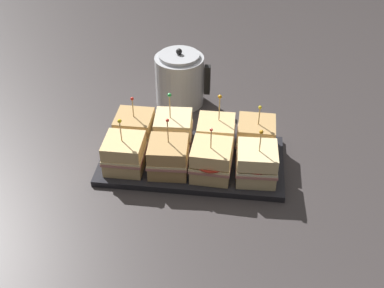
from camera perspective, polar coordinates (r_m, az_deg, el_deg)
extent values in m
plane|color=#383333|center=(1.41, 0.00, -2.25)|extent=(6.00, 6.00, 0.00)
cube|color=#232328|center=(1.41, 0.00, -2.09)|extent=(0.53, 0.27, 0.01)
cube|color=#232328|center=(1.41, 0.00, -1.81)|extent=(0.53, 0.27, 0.01)
cube|color=#DBB77A|center=(1.37, -7.90, -2.04)|extent=(0.11, 0.11, 0.04)
cube|color=tan|center=(1.36, -7.99, -1.26)|extent=(0.11, 0.11, 0.01)
cube|color=beige|center=(1.35, -8.02, -1.01)|extent=(0.11, 0.11, 0.01)
cube|color=#E8C281|center=(1.34, -8.10, -0.24)|extent=(0.11, 0.11, 0.04)
cylinder|color=tan|center=(1.31, -8.44, 1.38)|extent=(0.00, 0.01, 0.08)
sphere|color=yellow|center=(1.29, -8.59, 2.71)|extent=(0.01, 0.01, 0.01)
cube|color=tan|center=(1.35, -2.78, -2.44)|extent=(0.11, 0.11, 0.04)
cube|color=tan|center=(1.34, -2.81, -1.65)|extent=(0.12, 0.12, 0.01)
cube|color=beige|center=(1.33, -2.82, -1.41)|extent=(0.11, 0.11, 0.01)
cube|color=tan|center=(1.32, -2.85, -0.62)|extent=(0.11, 0.11, 0.04)
cylinder|color=tan|center=(1.29, -2.88, 1.31)|extent=(0.00, 0.01, 0.09)
sphere|color=red|center=(1.26, -2.93, 2.82)|extent=(0.01, 0.01, 0.01)
cube|color=#DBB77A|center=(1.34, 2.28, -2.93)|extent=(0.11, 0.11, 0.04)
cube|color=tan|center=(1.32, 2.30, -2.13)|extent=(0.12, 0.12, 0.01)
cube|color=beige|center=(1.32, 2.31, -1.88)|extent=(0.11, 0.11, 0.01)
cylinder|color=red|center=(1.30, 2.25, -2.22)|extent=(0.08, 0.08, 0.00)
cube|color=#E8C281|center=(1.30, 2.34, -0.96)|extent=(0.11, 0.11, 0.04)
cylinder|color=tan|center=(1.27, 2.27, 0.44)|extent=(0.00, 0.00, 0.07)
sphere|color=red|center=(1.25, 2.30, 1.70)|extent=(0.01, 0.01, 0.01)
cube|color=beige|center=(1.34, 7.55, -3.28)|extent=(0.11, 0.11, 0.04)
cube|color=tan|center=(1.32, 7.64, -2.49)|extent=(0.12, 0.12, 0.01)
cube|color=beige|center=(1.32, 7.66, -2.24)|extent=(0.11, 0.11, 0.01)
cylinder|color=red|center=(1.30, 7.67, -2.58)|extent=(0.07, 0.07, 0.00)
cube|color=beige|center=(1.30, 7.76, -1.32)|extent=(0.11, 0.11, 0.04)
cylinder|color=tan|center=(1.26, 8.08, 0.11)|extent=(0.00, 0.01, 0.08)
sphere|color=orange|center=(1.24, 8.22, 1.42)|extent=(0.01, 0.01, 0.01)
cube|color=tan|center=(1.46, -6.72, 0.92)|extent=(0.11, 0.11, 0.04)
cube|color=tan|center=(1.45, -6.79, 1.68)|extent=(0.11, 0.11, 0.01)
cube|color=beige|center=(1.45, -6.81, 1.92)|extent=(0.11, 0.11, 0.01)
cube|color=tan|center=(1.43, -6.88, 2.68)|extent=(0.11, 0.11, 0.04)
cylinder|color=tan|center=(1.40, -7.01, 4.14)|extent=(0.00, 0.01, 0.07)
sphere|color=red|center=(1.38, -7.12, 5.34)|extent=(0.01, 0.01, 0.01)
cube|color=beige|center=(1.45, -2.19, 0.67)|extent=(0.11, 0.11, 0.04)
cube|color=#B26B60|center=(1.43, -2.21, 1.44)|extent=(0.12, 0.12, 0.01)
cube|color=beige|center=(1.43, -2.22, 1.68)|extent=(0.12, 0.12, 0.01)
cylinder|color=red|center=(1.41, -2.34, 1.42)|extent=(0.08, 0.08, 0.00)
cube|color=beige|center=(1.41, -2.25, 2.58)|extent=(0.11, 0.11, 0.04)
cylinder|color=tan|center=(1.38, -2.64, 4.32)|extent=(0.00, 0.00, 0.09)
sphere|color=green|center=(1.36, -2.69, 5.81)|extent=(0.01, 0.01, 0.01)
cube|color=#DBB77A|center=(1.43, 2.81, 0.23)|extent=(0.11, 0.11, 0.04)
cube|color=tan|center=(1.42, 2.84, 1.00)|extent=(0.11, 0.11, 0.01)
cube|color=beige|center=(1.41, 2.85, 1.25)|extent=(0.11, 0.11, 0.01)
cube|color=#E8C281|center=(1.40, 2.88, 2.01)|extent=(0.11, 0.11, 0.04)
cylinder|color=tan|center=(1.38, 3.26, 4.09)|extent=(0.00, 0.01, 0.09)
sphere|color=orange|center=(1.35, 3.33, 5.61)|extent=(0.01, 0.01, 0.01)
cube|color=tan|center=(1.43, 7.48, -0.04)|extent=(0.11, 0.11, 0.04)
cube|color=tan|center=(1.42, 7.56, 0.73)|extent=(0.11, 0.11, 0.01)
cube|color=beige|center=(1.41, 7.58, 0.97)|extent=(0.11, 0.11, 0.01)
cylinder|color=red|center=(1.40, 7.59, 0.69)|extent=(0.08, 0.08, 0.00)
cube|color=tan|center=(1.40, 7.67, 1.87)|extent=(0.11, 0.11, 0.04)
cylinder|color=tan|center=(1.37, 7.95, 3.17)|extent=(0.00, 0.00, 0.07)
sphere|color=yellow|center=(1.35, 8.07, 4.32)|extent=(0.01, 0.01, 0.01)
cylinder|color=#B7BABF|center=(1.64, -1.49, 7.56)|extent=(0.16, 0.16, 0.17)
cylinder|color=#B7BABF|center=(1.60, -1.54, 10.38)|extent=(0.13, 0.13, 0.01)
sphere|color=black|center=(1.59, -1.55, 10.90)|extent=(0.02, 0.02, 0.02)
cube|color=black|center=(1.63, 1.82, 7.62)|extent=(0.02, 0.02, 0.10)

